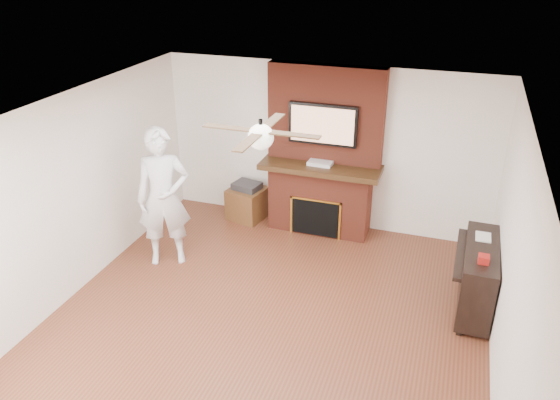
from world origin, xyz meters
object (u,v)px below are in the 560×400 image
(person, at_px, (164,198))
(piano, at_px, (477,276))
(side_table, at_px, (247,202))
(fireplace, at_px, (322,168))

(person, xyz_separation_m, piano, (4.05, 0.23, -0.51))
(person, bearing_deg, side_table, 42.28)
(person, height_order, piano, person)
(fireplace, distance_m, person, 2.38)
(fireplace, height_order, side_table, fireplace)
(fireplace, bearing_deg, piano, -31.13)
(side_table, xyz_separation_m, piano, (3.48, -1.32, 0.17))
(person, distance_m, side_table, 1.78)
(side_table, distance_m, piano, 3.73)
(side_table, bearing_deg, person, -98.05)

